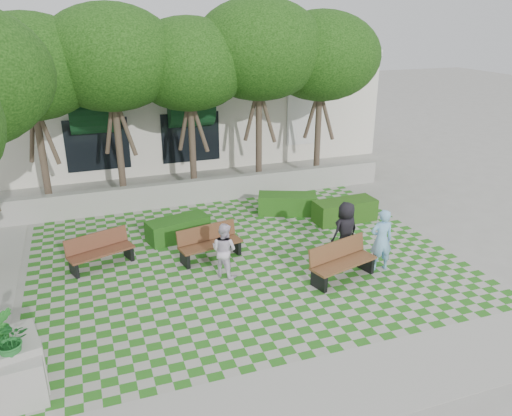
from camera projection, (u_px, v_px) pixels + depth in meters
name	position (u px, v px, depth m)	size (l,w,h in m)	color
ground	(257.00, 276.00, 13.74)	(90.00, 90.00, 0.00)	gray
lawn	(246.00, 260.00, 14.61)	(12.00, 12.00, 0.00)	#2B721E
sidewalk_south	(340.00, 388.00, 9.61)	(16.00, 2.00, 0.01)	#9E9B93
retaining_wall	(202.00, 191.00, 19.01)	(15.00, 0.36, 0.90)	#9E9B93
bench_east	(342.00, 262.00, 13.46)	(2.07, 1.16, 1.03)	brown
bench_mid	(210.00, 243.00, 14.59)	(1.95, 0.98, 0.98)	#56331D
bench_west	(100.00, 251.00, 14.14)	(1.93, 1.18, 0.96)	brown
hedge_east	(345.00, 211.00, 17.27)	(2.16, 0.86, 0.76)	#204713
hedge_midright	(287.00, 204.00, 17.95)	(2.06, 0.82, 0.72)	#205015
hedge_midleft	(178.00, 229.00, 15.91)	(1.96, 0.78, 0.69)	#1B4A13
planter_front	(17.00, 369.00, 9.13)	(1.00, 1.00, 1.66)	#9E9B93
planter_back	(10.00, 362.00, 9.41)	(1.29, 1.29, 1.81)	#9E9B93
person_blue	(381.00, 240.00, 13.80)	(0.66, 0.43, 1.80)	#7FBBE8
person_dark	(345.00, 231.00, 14.45)	(0.85, 0.56, 1.75)	black
person_white	(224.00, 250.00, 13.51)	(0.75, 0.59, 1.55)	silver
tree_row	(144.00, 64.00, 16.49)	(17.70, 13.40, 7.41)	#47382B
building	(181.00, 102.00, 25.47)	(18.00, 8.92, 5.15)	silver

